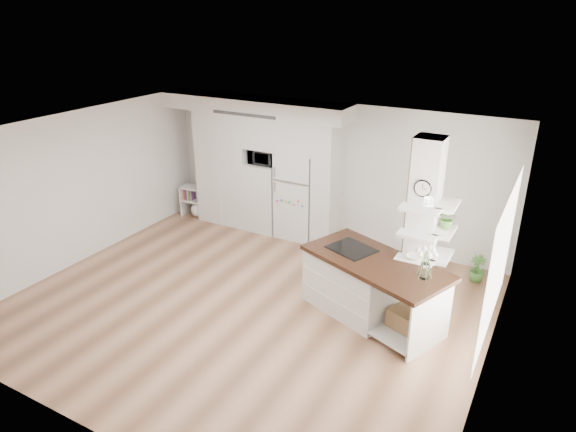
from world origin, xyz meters
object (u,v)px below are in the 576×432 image
object	(u,v)px
refrigerator	(298,195)
floor_plant_a	(421,308)
kitchen_island	(361,282)
bookshelf	(196,203)

from	to	relation	value
refrigerator	floor_plant_a	xyz separation A→B (m)	(3.02, -1.84, -0.65)
kitchen_island	bookshelf	bearing A→B (deg)	179.93
floor_plant_a	bookshelf	bearing A→B (deg)	163.08
kitchen_island	floor_plant_a	world-z (taller)	kitchen_island
refrigerator	kitchen_island	distance (m)	2.94
refrigerator	floor_plant_a	size ratio (longest dim) A/B	3.87
refrigerator	kitchen_island	size ratio (longest dim) A/B	0.74
refrigerator	floor_plant_a	world-z (taller)	refrigerator
kitchen_island	bookshelf	xyz separation A→B (m)	(-4.58, 1.81, -0.20)
refrigerator	kitchen_island	bearing A→B (deg)	-43.09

